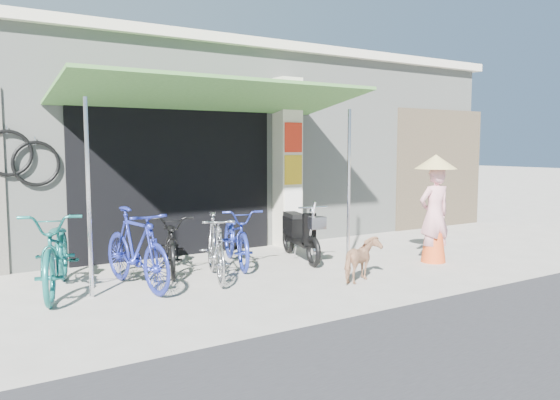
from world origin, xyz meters
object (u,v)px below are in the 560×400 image
bike_blue (136,248)px  moped (299,233)px  bike_silver (215,247)px  nun (435,209)px  bike_teal (57,251)px  bike_navy (237,236)px  bike_black (172,242)px  street_dog (362,260)px

bike_blue → moped: size_ratio=1.07×
bike_silver → nun: nun is taller
bike_teal → bike_silver: bike_teal is taller
bike_blue → nun: size_ratio=1.02×
bike_navy → nun: 3.08m
bike_navy → bike_black: bearing=-169.0°
bike_blue → street_dog: bearing=-34.2°
moped → nun: (1.65, -1.28, 0.42)m
bike_black → street_dog: size_ratio=2.33×
bike_teal → bike_navy: size_ratio=1.16×
street_dog → moped: bearing=-28.7°
bike_blue → moped: 2.78m
bike_blue → bike_navy: bearing=9.0°
bike_teal → bike_blue: bearing=-2.4°
bike_black → moped: (2.03, -0.24, -0.01)m
bike_teal → bike_navy: (2.59, 0.25, -0.07)m
bike_teal → bike_blue: 0.93m
moped → bike_silver: bearing=-149.8°
bike_blue → bike_black: (0.72, 0.63, -0.09)m
bike_black → bike_navy: bike_navy is taller
bike_black → bike_silver: bearing=-47.0°
bike_blue → bike_black: size_ratio=1.05×
bike_teal → bike_black: (1.60, 0.33, -0.09)m
bike_silver → nun: size_ratio=0.89×
bike_blue → nun: nun is taller
bike_navy → street_dog: size_ratio=2.42×
street_dog → moped: (0.11, 1.65, 0.12)m
bike_navy → nun: size_ratio=1.01×
bike_black → street_dog: (1.92, -1.89, -0.13)m
bike_blue → bike_silver: bike_blue is taller
bike_blue → bike_black: bearing=32.8°
bike_blue → street_dog: size_ratio=2.45×
bike_blue → bike_navy: size_ratio=1.01×
bike_silver → bike_navy: 0.93m
bike_black → bike_silver: 0.81m
bike_silver → street_dog: (1.59, -1.15, -0.15)m
bike_navy → moped: 1.05m
bike_teal → bike_blue: (0.88, -0.30, -0.00)m
bike_black → bike_navy: bearing=14.0°
bike_silver → street_dog: bearing=-18.5°
bike_navy → nun: bearing=-12.1°
bike_black → bike_blue: bearing=-119.6°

